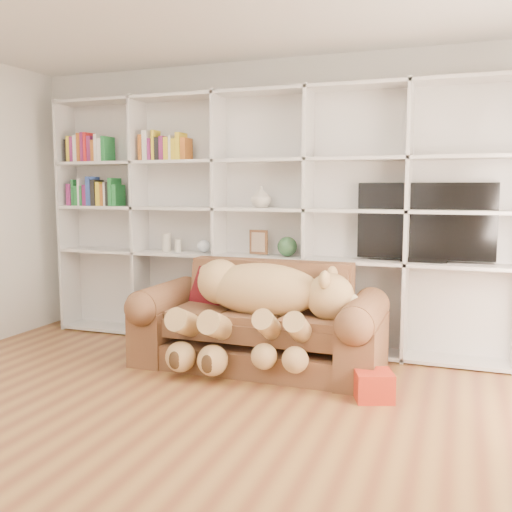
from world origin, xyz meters
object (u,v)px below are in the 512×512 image
at_px(gift_box, 374,386).
at_px(tv, 425,223).
at_px(sofa, 260,327).
at_px(teddy_bear, 260,301).

xyz_separation_m(gift_box, tv, (0.25, 1.13, 1.10)).
bearing_deg(tv, sofa, -153.01).
bearing_deg(tv, teddy_bear, -145.91).
distance_m(teddy_bear, gift_box, 1.13).
distance_m(sofa, teddy_bear, 0.32).
relative_size(sofa, teddy_bear, 1.41).
xyz_separation_m(sofa, tv, (1.28, 0.65, 0.88)).
height_order(gift_box, tv, tv).
bearing_deg(gift_box, tv, 77.75).
bearing_deg(sofa, teddy_bear, -70.92).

